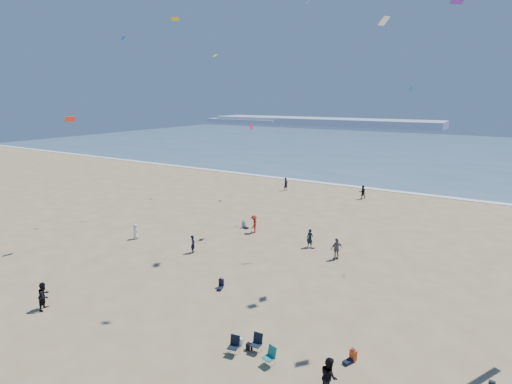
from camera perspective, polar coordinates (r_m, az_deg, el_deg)
The scene contains 11 objects.
ground at distance 23.03m, azimuth -15.93°, elevation -21.81°, with size 220.00×220.00×0.00m, color tan.
ocean at distance 109.08m, azimuth 23.64°, elevation 5.42°, with size 220.00×100.00×0.06m, color #476B84.
surf_line at distance 60.53m, azimuth 16.84°, elevation 0.38°, with size 220.00×1.20×0.08m, color white.
headland_far at distance 197.26m, azimuth 9.27°, elevation 9.90°, with size 110.00×20.00×3.20m, color #7A8EA8.
headland_near at distance 211.37m, azimuth -1.51°, elevation 10.13°, with size 40.00×14.00×2.00m, color #7A8EA8.
standing_flyers at distance 30.70m, azimuth 7.98°, elevation -10.15°, with size 36.89×40.92×1.91m.
seated_group at distance 24.28m, azimuth -6.45°, elevation -18.13°, with size 17.27×28.74×0.84m.
chair_cluster at distance 22.00m, azimuth -0.52°, elevation -21.49°, with size 2.72×1.47×1.00m.
white_tote at distance 23.09m, azimuth -2.28°, elevation -20.53°, with size 0.35×0.20×0.40m, color silver.
black_backpack at distance 22.70m, azimuth -0.98°, elevation -21.23°, with size 0.30×0.22×0.38m, color black.
kites_aloft at distance 25.56m, azimuth 20.54°, elevation 16.86°, with size 41.79×43.33×24.66m.
Camera 1 is at (14.38, -12.33, 13.09)m, focal length 28.00 mm.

